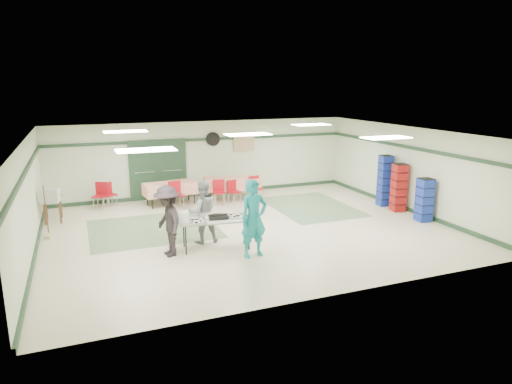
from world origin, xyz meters
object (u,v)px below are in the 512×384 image
object	(u,v)px
chair_d	(176,192)
crate_stack_red	(399,188)
chair_loose_b	(101,193)
crate_stack_blue_a	(385,181)
volunteer_grey	(203,212)
dining_table_a	(232,183)
office_printer	(50,196)
crate_stack_blue_b	(424,200)
printer_table	(52,201)
chair_a	(233,189)
chair_loose_a	(108,192)
volunteer_teal	(254,218)
broom	(46,211)
chair_b	(219,190)
dining_table_b	(171,188)
chair_c	(255,186)
serving_table	(216,221)
volunteer_dark	(168,221)

from	to	relation	value
chair_d	crate_stack_red	xyz separation A→B (m)	(6.59, -2.93, 0.22)
chair_loose_b	crate_stack_blue_a	distance (m)	9.39
volunteer_grey	dining_table_a	bearing A→B (deg)	-115.65
office_printer	crate_stack_blue_a	bearing A→B (deg)	3.03
chair_d	crate_stack_blue_b	xyz separation A→B (m)	(6.59, -4.12, 0.10)
crate_stack_blue_b	printer_table	xyz separation A→B (m)	(-10.30, 4.04, -0.03)
dining_table_a	crate_stack_blue_a	size ratio (longest dim) A/B	1.21
crate_stack_blue_b	printer_table	size ratio (longest dim) A/B	1.63
chair_a	crate_stack_blue_a	bearing A→B (deg)	-42.92
chair_d	chair_loose_a	bearing A→B (deg)	143.86
volunteer_teal	crate_stack_blue_b	distance (m)	5.81
chair_loose_b	printer_table	bearing A→B (deg)	-120.98
broom	chair_a	bearing A→B (deg)	27.01
chair_loose_a	chair_b	bearing A→B (deg)	-44.12
dining_table_b	chair_a	distance (m)	2.12
chair_c	crate_stack_red	xyz separation A→B (m)	(3.79, -2.93, 0.24)
chair_b	printer_table	size ratio (longest dim) A/B	1.05
dining_table_b	chair_c	xyz separation A→B (m)	(2.86, -0.57, -0.03)
volunteer_teal	chair_a	world-z (taller)	volunteer_teal
serving_table	chair_d	world-z (taller)	chair_d
chair_b	chair_c	distance (m)	1.33
crate_stack_blue_a	crate_stack_red	distance (m)	0.74
volunteer_dark	crate_stack_red	distance (m)	7.71
chair_loose_a	crate_stack_blue_a	world-z (taller)	crate_stack_blue_a
serving_table	chair_loose_a	distance (m)	5.57
printer_table	office_printer	distance (m)	0.74
crate_stack_blue_b	printer_table	world-z (taller)	crate_stack_blue_b
chair_d	crate_stack_red	world-z (taller)	crate_stack_red
chair_loose_a	crate_stack_red	world-z (taller)	crate_stack_red
office_printer	serving_table	bearing A→B (deg)	-29.69
volunteer_grey	dining_table_a	world-z (taller)	volunteer_grey
dining_table_b	chair_a	world-z (taller)	chair_a
chair_d	chair_loose_b	distance (m)	2.44
crate_stack_red	volunteer_grey	bearing A→B (deg)	-175.03
chair_d	office_printer	xyz separation A→B (m)	(-3.71, -0.75, 0.38)
crate_stack_blue_b	chair_loose_b	bearing A→B (deg)	150.83
serving_table	volunteer_dark	size ratio (longest dim) A/B	1.09
dining_table_a	printer_table	bearing A→B (deg)	-164.23
crate_stack_blue_b	crate_stack_red	bearing A→B (deg)	90.00
crate_stack_red	office_printer	size ratio (longest dim) A/B	3.24
serving_table	volunteer_dark	xyz separation A→B (m)	(-1.19, -0.05, 0.14)
printer_table	crate_stack_red	bearing A→B (deg)	-14.73
serving_table	office_printer	world-z (taller)	office_printer
volunteer_teal	chair_d	size ratio (longest dim) A/B	2.06
chair_d	office_printer	world-z (taller)	office_printer
printer_table	office_printer	bearing A→B (deg)	-89.19
chair_a	serving_table	bearing A→B (deg)	-131.79
volunteer_dark	office_printer	xyz separation A→B (m)	(-2.68, 3.38, 0.08)
volunteer_dark	chair_c	world-z (taller)	volunteer_dark
chair_loose_a	volunteer_teal	bearing A→B (deg)	-91.80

